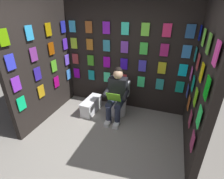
{
  "coord_description": "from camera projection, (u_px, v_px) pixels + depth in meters",
  "views": [
    {
      "loc": [
        -1.02,
        1.8,
        2.34
      ],
      "look_at": [
        -0.0,
        -1.07,
        0.85
      ],
      "focal_mm": 27.27,
      "sensor_mm": 36.0,
      "label": 1
    }
  ],
  "objects": [
    {
      "name": "display_wall_left",
      "position": [
        201.0,
        84.0,
        2.67
      ],
      "size": [
        0.14,
        1.95,
        2.48
      ],
      "color": "black",
      "rests_on": "ground"
    },
    {
      "name": "person_reading",
      "position": [
        117.0,
        94.0,
        3.74
      ],
      "size": [
        0.53,
        0.69,
        1.19
      ],
      "rotation": [
        0.0,
        0.0,
        0.03
      ],
      "color": "black",
      "rests_on": "ground"
    },
    {
      "name": "comic_longbox_near",
      "position": [
        91.0,
        105.0,
        4.14
      ],
      "size": [
        0.29,
        0.69,
        0.34
      ],
      "rotation": [
        0.0,
        0.0,
        -0.04
      ],
      "color": "silver",
      "rests_on": "ground"
    },
    {
      "name": "display_wall_back",
      "position": [
        125.0,
        58.0,
        4.0
      ],
      "size": [
        3.07,
        0.14,
        2.48
      ],
      "color": "black",
      "rests_on": "ground"
    },
    {
      "name": "display_wall_right",
      "position": [
        42.0,
        64.0,
        3.59
      ],
      "size": [
        0.14,
        1.95,
        2.48
      ],
      "color": "black",
      "rests_on": "ground"
    },
    {
      "name": "toilet",
      "position": [
        119.0,
        100.0,
        4.05
      ],
      "size": [
        0.41,
        0.56,
        0.77
      ],
      "rotation": [
        0.0,
        0.0,
        0.03
      ],
      "color": "white",
      "rests_on": "ground"
    },
    {
      "name": "ground_plane",
      "position": [
        91.0,
        161.0,
        2.86
      ],
      "size": [
        30.0,
        30.0,
        0.0
      ],
      "primitive_type": "plane",
      "color": "gray"
    }
  ]
}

